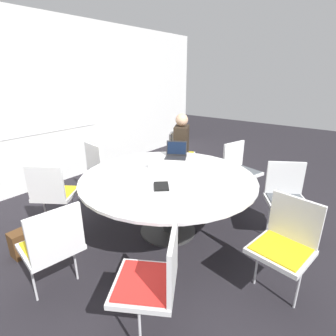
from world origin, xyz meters
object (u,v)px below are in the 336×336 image
(laptop, at_px, (176,153))
(chair_2, at_px, (53,191))
(chair_1, at_px, (102,165))
(coffee_cup, at_px, (151,164))
(chair_5, at_px, (285,241))
(person_0, at_px, (182,145))
(spiral_notebook, at_px, (161,186))
(chair_4, at_px, (154,277))
(chair_7, at_px, (239,167))
(chair_3, at_px, (53,243))
(chair_0, at_px, (179,152))
(chair_6, at_px, (286,194))
(handbag, at_px, (29,240))

(laptop, bearing_deg, chair_2, -145.66)
(chair_1, bearing_deg, coffee_cup, 6.05)
(chair_5, distance_m, person_0, 2.45)
(spiral_notebook, bearing_deg, chair_4, -143.59)
(chair_4, xyz_separation_m, chair_7, (2.43, 0.44, 0.00))
(chair_2, bearing_deg, chair_3, -63.61)
(chair_0, bearing_deg, spiral_notebook, 1.34)
(chair_6, distance_m, person_0, 1.84)
(chair_4, xyz_separation_m, laptop, (1.76, 1.10, 0.25))
(chair_5, bearing_deg, coffee_cup, 1.14)
(chair_1, distance_m, chair_2, 0.97)
(laptop, bearing_deg, chair_0, 94.21)
(chair_6, bearing_deg, chair_1, -17.32)
(chair_0, relative_size, chair_5, 1.00)
(chair_7, distance_m, person_0, 0.99)
(coffee_cup, height_order, handbag, coffee_cup)
(chair_4, bearing_deg, coffee_cup, 10.88)
(chair_3, bearing_deg, chair_4, -67.12)
(chair_3, xyz_separation_m, coffee_cup, (1.43, 0.18, 0.24))
(person_0, bearing_deg, spiral_notebook, -1.26)
(chair_6, xyz_separation_m, person_0, (0.47, 1.77, 0.19))
(laptop, height_order, spiral_notebook, laptop)
(person_0, relative_size, laptop, 3.42)
(spiral_notebook, distance_m, coffee_cup, 0.59)
(chair_6, xyz_separation_m, chair_7, (0.54, 0.80, 0.00))
(chair_3, height_order, spiral_notebook, chair_3)
(chair_1, xyz_separation_m, handbag, (-1.35, -0.40, -0.39))
(chair_3, bearing_deg, person_0, 20.50)
(chair_0, bearing_deg, chair_4, 3.49)
(spiral_notebook, height_order, coffee_cup, coffee_cup)
(chair_2, distance_m, coffee_cup, 1.19)
(chair_6, distance_m, coffee_cup, 1.61)
(chair_2, height_order, chair_4, same)
(chair_1, relative_size, chair_2, 1.00)
(chair_4, distance_m, handbag, 1.74)
(person_0, xyz_separation_m, coffee_cup, (-1.15, -0.34, 0.05))
(chair_4, bearing_deg, chair_3, 72.87)
(chair_2, bearing_deg, spiral_notebook, -10.28)
(chair_2, xyz_separation_m, handbag, (-0.41, -0.13, -0.39))
(person_0, bearing_deg, chair_4, 2.06)
(chair_1, xyz_separation_m, person_0, (1.11, -0.68, 0.19))
(coffee_cup, distance_m, handbag, 1.58)
(chair_7, bearing_deg, coffee_cup, -11.47)
(chair_7, relative_size, laptop, 2.44)
(chair_0, height_order, handbag, chair_0)
(chair_1, bearing_deg, laptop, 35.56)
(spiral_notebook, bearing_deg, chair_2, 113.59)
(chair_5, height_order, coffee_cup, chair_5)
(chair_3, height_order, handbag, chair_3)
(chair_2, height_order, handbag, chair_2)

